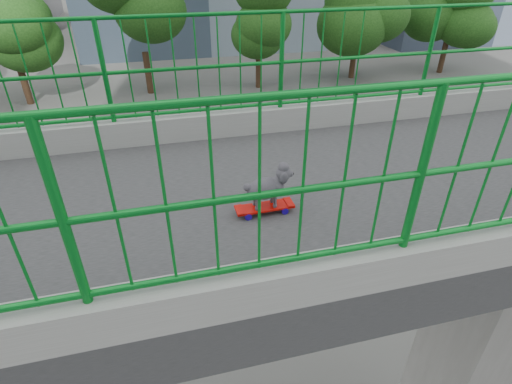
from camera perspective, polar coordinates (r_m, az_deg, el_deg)
The scene contains 9 objects.
road at distance 19.03m, azimuth -26.03°, elevation 0.09°, with size 18.00×90.00×0.02m, color black.
street_trees at distance 29.70m, azimuth -22.35°, elevation 21.38°, with size 5.30×60.40×7.26m.
skateboard at distance 3.47m, azimuth 1.25°, elevation -2.28°, with size 0.17×0.52×0.07m.
poodle at distance 3.36m, azimuth 1.68°, elevation 0.84°, with size 0.19×0.45×0.37m.
car_0 at distance 14.24m, azimuth 18.84°, elevation -6.07°, with size 1.55×3.86×1.31m, color red.
car_1 at distance 15.88m, azimuth -32.60°, elevation -5.05°, with size 1.67×4.78×1.57m, color silver.
car_2 at distance 18.65m, azimuth 6.34°, elevation 5.07°, with size 2.23×4.83×1.34m, color red.
car_3 at distance 21.03m, azimuth -25.54°, elevation 5.18°, with size 1.84×4.52×1.31m, color red.
car_5 at distance 14.75m, azimuth 22.39°, elevation -5.12°, with size 1.52×4.36×1.44m, color silver.
Camera 1 is at (3.15, 4.54, 9.00)m, focal length 27.62 mm.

